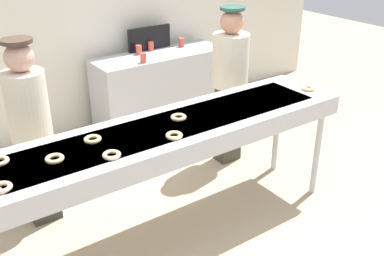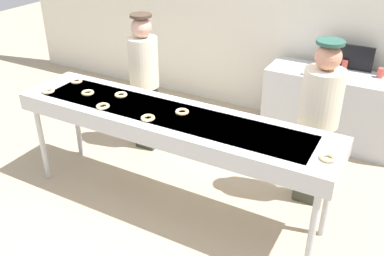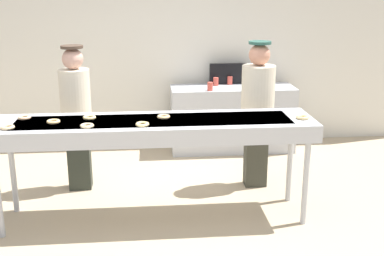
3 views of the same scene
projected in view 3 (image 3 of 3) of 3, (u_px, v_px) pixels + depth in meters
name	position (u px, v px, depth m)	size (l,w,h in m)	color
ground_plane	(156.00, 217.00, 4.80)	(16.00, 16.00, 0.00)	tan
back_wall	(150.00, 40.00, 6.71)	(8.00, 0.12, 2.92)	silver
fryer_conveyor	(154.00, 129.00, 4.55)	(2.99, 0.68, 0.99)	#B7BABF
plain_donut_0	(142.00, 124.00, 4.34)	(0.12, 0.12, 0.03)	#F6D488
plain_donut_1	(303.00, 117.00, 4.57)	(0.12, 0.12, 0.03)	#EECB86
plain_donut_2	(53.00, 122.00, 4.42)	(0.12, 0.12, 0.03)	#F6CA82
plain_donut_3	(89.00, 117.00, 4.56)	(0.12, 0.12, 0.03)	#EACE85
plain_donut_4	(164.00, 117.00, 4.58)	(0.12, 0.12, 0.03)	#ECC487
plain_donut_5	(24.00, 117.00, 4.56)	(0.12, 0.12, 0.03)	#F3C491
plain_donut_6	(8.00, 127.00, 4.25)	(0.12, 0.12, 0.03)	beige
plain_donut_7	(87.00, 126.00, 4.29)	(0.12, 0.12, 0.03)	beige
worker_baker	(76.00, 111.00, 5.25)	(0.32, 0.32, 1.59)	#2A2F26
worker_assistant	(258.00, 105.00, 5.32)	(0.36, 0.36, 1.62)	#36372C
prep_counter	(232.00, 119.00, 6.67)	(1.66, 0.56, 0.87)	#B7BABF
paper_cup_0	(230.00, 80.00, 6.70)	(0.07, 0.07, 0.11)	#CC4C3F
paper_cup_1	(216.00, 82.00, 6.62)	(0.07, 0.07, 0.11)	#CC4C3F
paper_cup_2	(210.00, 86.00, 6.31)	(0.07, 0.07, 0.11)	#CC4C3F
paper_cup_3	(260.00, 81.00, 6.67)	(0.07, 0.07, 0.11)	#CC4C3F
menu_display	(230.00, 74.00, 6.72)	(0.57, 0.04, 0.28)	black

